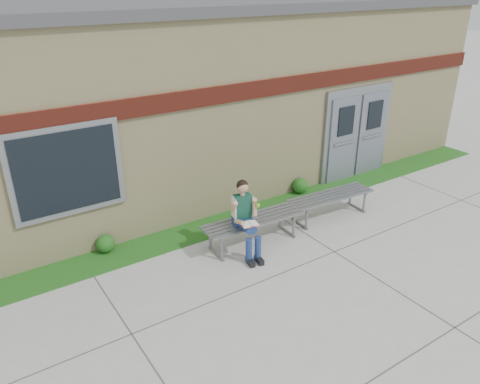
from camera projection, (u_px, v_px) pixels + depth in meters
ground at (312, 283)px, 7.86m from camera, size 80.00×80.00×0.00m
grass_strip at (229, 221)px, 9.82m from camera, size 16.00×0.80×0.02m
school_building at (155, 92)px, 11.50m from camera, size 16.20×6.22×4.20m
bench_left at (253, 224)px, 8.87m from camera, size 2.04×0.64×0.52m
bench_right at (330, 200)px, 9.88m from camera, size 1.97×0.67×0.50m
girl at (246, 216)px, 8.40m from camera, size 0.49×0.84×1.42m
shrub_mid at (105, 244)px, 8.64m from camera, size 0.34×0.34×0.34m
shrub_east at (300, 186)px, 11.00m from camera, size 0.37×0.37×0.37m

